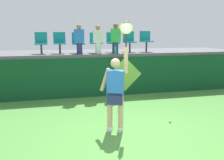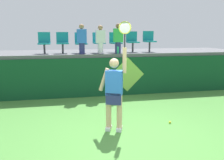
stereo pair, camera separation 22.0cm
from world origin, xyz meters
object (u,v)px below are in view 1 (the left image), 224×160
object	(u,v)px
water_bottle	(115,50)
stadium_chair_0	(41,42)
tennis_player	(116,91)
stadium_chair_4	(113,41)
stadium_chair_3	(96,41)
stadium_chair_5	(129,40)
spectator_0	(79,39)
stadium_chair_1	(60,42)
spectator_1	(98,39)
stadium_chair_2	(78,42)
stadium_chair_6	(146,40)
spectator_2	(116,38)
tennis_ball	(170,122)

from	to	relation	value
water_bottle	stadium_chair_0	bearing A→B (deg)	167.75
tennis_player	stadium_chair_4	world-z (taller)	tennis_player
stadium_chair_3	stadium_chair_0	bearing A→B (deg)	179.92
water_bottle	stadium_chair_5	world-z (taller)	stadium_chair_5
spectator_0	stadium_chair_0	bearing A→B (deg)	162.89
stadium_chair_1	spectator_1	bearing A→B (deg)	-16.56
stadium_chair_4	stadium_chair_0	bearing A→B (deg)	179.98
water_bottle	spectator_0	size ratio (longest dim) A/B	0.24
stadium_chair_2	spectator_1	size ratio (longest dim) A/B	0.74
stadium_chair_6	spectator_2	distance (m)	1.44
stadium_chair_0	stadium_chair_5	distance (m)	3.34
spectator_0	tennis_player	bearing A→B (deg)	-83.08
water_bottle	stadium_chair_4	world-z (taller)	stadium_chair_4
stadium_chair_5	spectator_1	size ratio (longest dim) A/B	0.78
spectator_1	spectator_0	bearing A→B (deg)	-179.41
stadium_chair_3	spectator_2	bearing A→B (deg)	-34.64
water_bottle	stadium_chair_1	world-z (taller)	stadium_chair_1
water_bottle	spectator_1	distance (m)	0.76
stadium_chair_5	stadium_chair_6	bearing A→B (deg)	-0.13
stadium_chair_6	tennis_ball	bearing A→B (deg)	-101.30
water_bottle	stadium_chair_4	bearing A→B (deg)	86.29
stadium_chair_3	stadium_chair_6	distance (m)	2.02
tennis_player	spectator_0	bearing A→B (deg)	96.92
tennis_player	spectator_0	world-z (taller)	spectator_0
spectator_1	stadium_chair_1	bearing A→B (deg)	163.44
tennis_player	water_bottle	size ratio (longest dim) A/B	9.83
tennis_player	water_bottle	distance (m)	3.58
tennis_player	stadium_chair_4	xyz separation A→B (m)	(0.90, 3.97, 0.98)
water_bottle	stadium_chair_6	size ratio (longest dim) A/B	0.32
stadium_chair_1	stadium_chair_3	world-z (taller)	stadium_chair_1
stadium_chair_0	stadium_chair_5	xyz separation A→B (m)	(3.34, -0.00, 0.02)
stadium_chair_0	stadium_chair_6	distance (m)	4.03
water_bottle	spectator_2	world-z (taller)	spectator_2
stadium_chair_3	spectator_2	size ratio (longest dim) A/B	0.70
stadium_chair_5	spectator_1	bearing A→B (deg)	-163.12
tennis_player	spectator_0	size ratio (longest dim) A/B	2.40
stadium_chair_1	spectator_0	xyz separation A→B (m)	(0.68, -0.41, 0.11)
spectator_1	spectator_2	world-z (taller)	spectator_2
water_bottle	tennis_player	bearing A→B (deg)	-104.21
stadium_chair_4	spectator_2	size ratio (longest dim) A/B	0.71
tennis_ball	stadium_chair_1	xyz separation A→B (m)	(-2.61, 3.84, 1.93)
tennis_player	spectator_2	size ratio (longest dim) A/B	2.33
water_bottle	stadium_chair_6	world-z (taller)	stadium_chair_6
tennis_ball	spectator_2	world-z (taller)	spectator_2
tennis_player	tennis_ball	xyz separation A→B (m)	(1.50, 0.13, -0.94)
spectator_0	stadium_chair_6	bearing A→B (deg)	8.62
stadium_chair_5	spectator_1	world-z (taller)	spectator_1
spectator_0	spectator_1	world-z (taller)	spectator_0
spectator_0	stadium_chair_5	bearing A→B (deg)	11.56
stadium_chair_1	spectator_2	xyz separation A→B (m)	(2.01, -0.45, 0.13)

